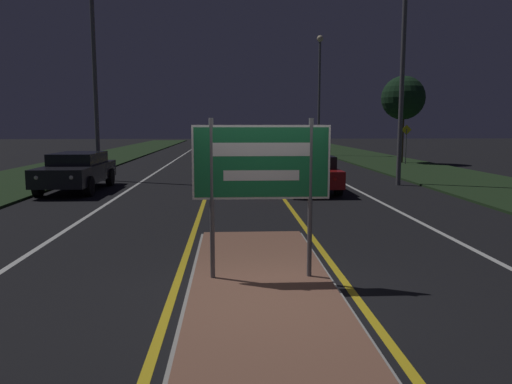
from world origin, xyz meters
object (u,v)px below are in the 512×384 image
Objects in this scene: streetlight_right_far at (319,82)px; warning_sign at (406,140)px; streetlight_right_near at (403,44)px; car_receding_0 at (306,171)px; car_receding_1 at (286,152)px; car_approaching_0 at (77,170)px; highway_sign at (261,168)px.

streetlight_right_far reaches higher than warning_sign.
streetlight_right_near reaches higher than car_receding_0.
car_receding_1 is 14.15m from car_approaching_0.
car_receding_0 is at bearing 77.77° from highway_sign.
warning_sign is (7.65, 11.16, 0.77)m from car_receding_0.
streetlight_right_far reaches higher than car_receding_0.
streetlight_right_near is 6.33m from car_receding_0.
car_receding_1 is (-3.37, 10.02, -4.70)m from streetlight_right_near.
car_receding_1 is 1.00× the size of car_approaching_0.
streetlight_right_far is at bearing 78.73° from car_receding_0.
streetlight_right_near reaches higher than warning_sign.
car_approaching_0 is (-6.02, 11.10, -1.00)m from highway_sign.
car_approaching_0 is at bearing -146.11° from warning_sign.
car_approaching_0 is 2.09× the size of warning_sign.
highway_sign is at bearing -102.23° from car_receding_0.
streetlight_right_near is 1.94× the size of car_receding_0.
streetlight_right_near is 18.82m from streetlight_right_far.
car_receding_1 is at bearing 177.75° from warning_sign.
highway_sign is 22.32m from car_receding_1.
highway_sign reaches higher than warning_sign.
streetlight_right_near is 3.95× the size of warning_sign.
streetlight_right_far is 23.86m from car_approaching_0.
car_approaching_0 is at bearing -121.97° from streetlight_right_far.
car_approaching_0 is at bearing 177.10° from car_receding_0.
streetlight_right_near reaches higher than car_approaching_0.
warning_sign is at bearing -68.27° from streetlight_right_far.
streetlight_right_far is (6.35, 30.91, 3.87)m from highway_sign.
streetlight_right_far reaches higher than car_receding_1.
streetlight_right_far is at bearing 89.61° from streetlight_right_near.
highway_sign reaches higher than car_receding_1.
streetlight_right_near reaches higher than highway_sign.
car_approaching_0 is (-8.33, 0.42, 0.05)m from car_receding_0.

